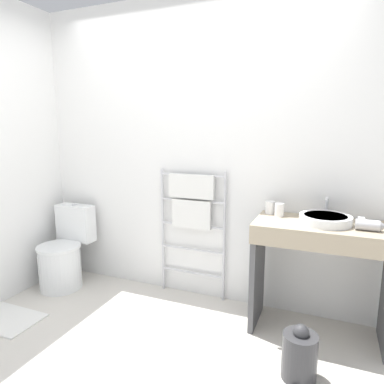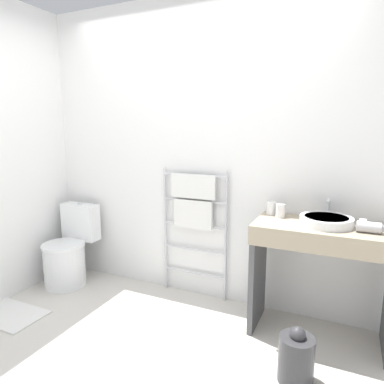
{
  "view_description": "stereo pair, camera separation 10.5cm",
  "coord_description": "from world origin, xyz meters",
  "px_view_note": "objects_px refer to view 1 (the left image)",
  "views": [
    {
      "loc": [
        1.07,
        -1.46,
        1.5
      ],
      "look_at": [
        0.12,
        0.86,
        1.04
      ],
      "focal_mm": 32.0,
      "sensor_mm": 36.0,
      "label": 1
    },
    {
      "loc": [
        1.17,
        -1.42,
        1.5
      ],
      "look_at": [
        0.12,
        0.86,
        1.04
      ],
      "focal_mm": 32.0,
      "sensor_mm": 36.0,
      "label": 2
    }
  ],
  "objects_px": {
    "toilet": "(64,255)",
    "hair_dryer": "(369,225)",
    "trash_bin": "(299,355)",
    "sink_basin": "(325,219)",
    "cup_near_wall": "(270,208)",
    "towel_radiator": "(192,209)",
    "cup_near_edge": "(279,210)"
  },
  "relations": [
    {
      "from": "sink_basin",
      "to": "cup_near_wall",
      "type": "relative_size",
      "value": 3.62
    },
    {
      "from": "cup_near_wall",
      "to": "toilet",
      "type": "bearing_deg",
      "value": -173.13
    },
    {
      "from": "cup_near_wall",
      "to": "sink_basin",
      "type": "bearing_deg",
      "value": -19.38
    },
    {
      "from": "sink_basin",
      "to": "trash_bin",
      "type": "xyz_separation_m",
      "value": [
        -0.08,
        -0.54,
        -0.72
      ]
    },
    {
      "from": "toilet",
      "to": "towel_radiator",
      "type": "relative_size",
      "value": 0.67
    },
    {
      "from": "sink_basin",
      "to": "hair_dryer",
      "type": "bearing_deg",
      "value": -12.05
    },
    {
      "from": "toilet",
      "to": "trash_bin",
      "type": "height_order",
      "value": "toilet"
    },
    {
      "from": "cup_near_wall",
      "to": "cup_near_edge",
      "type": "relative_size",
      "value": 0.97
    },
    {
      "from": "toilet",
      "to": "sink_basin",
      "type": "bearing_deg",
      "value": 2.11
    },
    {
      "from": "trash_bin",
      "to": "toilet",
      "type": "bearing_deg",
      "value": 168.48
    },
    {
      "from": "cup_near_edge",
      "to": "towel_radiator",
      "type": "bearing_deg",
      "value": 172.4
    },
    {
      "from": "sink_basin",
      "to": "trash_bin",
      "type": "bearing_deg",
      "value": -98.97
    },
    {
      "from": "sink_basin",
      "to": "toilet",
      "type": "bearing_deg",
      "value": -177.89
    },
    {
      "from": "trash_bin",
      "to": "towel_radiator",
      "type": "bearing_deg",
      "value": 144.06
    },
    {
      "from": "toilet",
      "to": "trash_bin",
      "type": "distance_m",
      "value": 2.27
    },
    {
      "from": "toilet",
      "to": "cup_near_wall",
      "type": "height_order",
      "value": "cup_near_wall"
    },
    {
      "from": "toilet",
      "to": "cup_near_wall",
      "type": "bearing_deg",
      "value": 6.87
    },
    {
      "from": "sink_basin",
      "to": "cup_near_wall",
      "type": "bearing_deg",
      "value": 160.62
    },
    {
      "from": "towel_radiator",
      "to": "hair_dryer",
      "type": "relative_size",
      "value": 5.99
    },
    {
      "from": "toilet",
      "to": "sink_basin",
      "type": "relative_size",
      "value": 2.18
    },
    {
      "from": "towel_radiator",
      "to": "hair_dryer",
      "type": "height_order",
      "value": "towel_radiator"
    },
    {
      "from": "hair_dryer",
      "to": "cup_near_edge",
      "type": "bearing_deg",
      "value": 166.0
    },
    {
      "from": "cup_near_edge",
      "to": "hair_dryer",
      "type": "xyz_separation_m",
      "value": [
        0.6,
        -0.15,
        -0.01
      ]
    },
    {
      "from": "toilet",
      "to": "towel_radiator",
      "type": "bearing_deg",
      "value": 12.94
    },
    {
      "from": "toilet",
      "to": "trash_bin",
      "type": "relative_size",
      "value": 2.17
    },
    {
      "from": "towel_radiator",
      "to": "cup_near_wall",
      "type": "xyz_separation_m",
      "value": [
        0.69,
        -0.05,
        0.09
      ]
    },
    {
      "from": "toilet",
      "to": "hair_dryer",
      "type": "xyz_separation_m",
      "value": [
        2.58,
        0.03,
        0.58
      ]
    },
    {
      "from": "sink_basin",
      "to": "cup_near_edge",
      "type": "distance_m",
      "value": 0.34
    },
    {
      "from": "towel_radiator",
      "to": "cup_near_wall",
      "type": "relative_size",
      "value": 11.76
    },
    {
      "from": "towel_radiator",
      "to": "sink_basin",
      "type": "xyz_separation_m",
      "value": [
        1.09,
        -0.19,
        0.07
      ]
    },
    {
      "from": "cup_near_wall",
      "to": "hair_dryer",
      "type": "height_order",
      "value": "cup_near_wall"
    },
    {
      "from": "towel_radiator",
      "to": "hair_dryer",
      "type": "bearing_deg",
      "value": -10.44
    }
  ]
}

